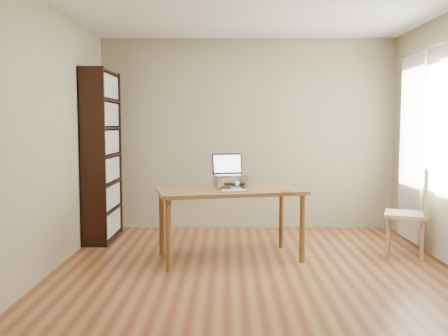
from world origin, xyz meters
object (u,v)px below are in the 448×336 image
(desk, at_px, (230,197))
(laptop, at_px, (230,170))
(cat, at_px, (231,182))
(bookshelf, at_px, (102,156))
(chair, at_px, (413,209))
(keyboard, at_px, (234,191))

(desk, bearing_deg, laptop, 76.45)
(cat, bearing_deg, bookshelf, 132.51)
(desk, height_order, chair, chair)
(cat, bearing_deg, chair, -21.26)
(bookshelf, height_order, keyboard, bookshelf)
(laptop, height_order, chair, laptop)
(laptop, distance_m, chair, 2.03)
(laptop, distance_m, cat, 0.13)
(desk, height_order, keyboard, keyboard)
(keyboard, bearing_deg, chair, -1.83)
(desk, xyz_separation_m, laptop, (-0.00, 0.14, 0.28))
(desk, xyz_separation_m, chair, (1.98, 0.10, -0.13))
(laptop, bearing_deg, keyboard, -97.55)
(desk, bearing_deg, bookshelf, 136.56)
(desk, height_order, cat, cat)
(desk, distance_m, laptop, 0.31)
(bookshelf, xyz_separation_m, desk, (1.58, -0.91, -0.39))
(desk, relative_size, laptop, 4.39)
(desk, xyz_separation_m, cat, (0.01, 0.11, 0.16))
(cat, bearing_deg, keyboard, -106.57)
(laptop, relative_size, chair, 0.39)
(bookshelf, distance_m, desk, 1.87)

